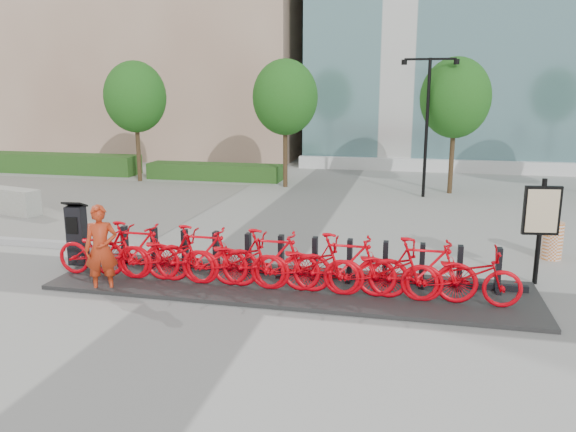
% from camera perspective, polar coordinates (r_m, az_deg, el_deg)
% --- Properties ---
extents(ground, '(120.00, 120.00, 0.00)m').
position_cam_1_polar(ground, '(11.45, -6.61, -7.24)').
color(ground, '#A0A09C').
extents(gravel_patch, '(14.00, 14.00, 0.00)m').
position_cam_1_polar(gravel_patch, '(22.25, -25.30, 1.42)').
color(gravel_patch, slate).
rests_on(gravel_patch, ground).
extents(hedge_a, '(10.00, 1.40, 0.90)m').
position_cam_1_polar(hedge_a, '(29.70, -23.86, 4.97)').
color(hedge_a, '#1F451D').
rests_on(hedge_a, ground).
extents(hedge_b, '(6.00, 1.20, 0.70)m').
position_cam_1_polar(hedge_b, '(25.14, -7.47, 4.50)').
color(hedge_b, '#1F451D').
rests_on(hedge_b, ground).
extents(tree_0, '(2.60, 2.60, 5.10)m').
position_cam_1_polar(tree_0, '(25.02, -15.25, 11.58)').
color(tree_0, '#473526').
rests_on(tree_0, ground).
extents(tree_1, '(2.60, 2.60, 5.10)m').
position_cam_1_polar(tree_1, '(22.73, -0.28, 11.94)').
color(tree_1, '#473526').
rests_on(tree_1, ground).
extents(tree_2, '(2.60, 2.60, 5.10)m').
position_cam_1_polar(tree_2, '(22.18, 16.65, 11.41)').
color(tree_2, '#473526').
rests_on(tree_2, ground).
extents(streetlamp, '(2.00, 0.20, 5.00)m').
position_cam_1_polar(streetlamp, '(21.15, 13.99, 10.28)').
color(streetlamp, black).
rests_on(streetlamp, ground).
extents(dock_pad, '(9.60, 2.40, 0.08)m').
position_cam_1_polar(dock_pad, '(11.37, 0.13, -7.09)').
color(dock_pad, '#252525').
rests_on(dock_pad, ground).
extents(dock_rail_posts, '(8.02, 0.50, 0.85)m').
position_cam_1_polar(dock_rail_posts, '(11.65, 0.94, -4.19)').
color(dock_rail_posts, black).
rests_on(dock_rail_posts, dock_pad).
extents(bike_0, '(2.04, 0.71, 1.07)m').
position_cam_1_polar(bike_0, '(12.31, -18.28, -3.38)').
color(bike_0, '#D3000B').
rests_on(bike_0, dock_pad).
extents(bike_1, '(1.98, 0.56, 1.19)m').
position_cam_1_polar(bike_1, '(11.94, -15.33, -3.38)').
color(bike_1, '#D3000B').
rests_on(bike_1, dock_pad).
extents(bike_2, '(2.04, 0.71, 1.07)m').
position_cam_1_polar(bike_2, '(11.64, -12.17, -3.92)').
color(bike_2, '#D3000B').
rests_on(bike_2, dock_pad).
extents(bike_3, '(1.98, 0.56, 1.19)m').
position_cam_1_polar(bike_3, '(11.35, -8.88, -3.91)').
color(bike_3, '#D3000B').
rests_on(bike_3, dock_pad).
extents(bike_4, '(2.04, 0.71, 1.07)m').
position_cam_1_polar(bike_4, '(11.13, -5.41, -4.47)').
color(bike_4, '#D3000B').
rests_on(bike_4, dock_pad).
extents(bike_5, '(1.98, 0.56, 1.19)m').
position_cam_1_polar(bike_5, '(10.91, -1.81, -4.44)').
color(bike_5, '#D3000B').
rests_on(bike_5, dock_pad).
extents(bike_6, '(2.04, 0.71, 1.07)m').
position_cam_1_polar(bike_6, '(10.78, 1.91, -4.99)').
color(bike_6, '#D3000B').
rests_on(bike_6, dock_pad).
extents(bike_7, '(1.98, 0.56, 1.19)m').
position_cam_1_polar(bike_7, '(10.66, 5.73, -4.92)').
color(bike_7, '#D3000B').
rests_on(bike_7, dock_pad).
extents(bike_8, '(2.04, 0.71, 1.07)m').
position_cam_1_polar(bike_8, '(10.62, 9.60, -5.44)').
color(bike_8, '#D3000B').
rests_on(bike_8, dock_pad).
extents(bike_9, '(1.98, 0.56, 1.19)m').
position_cam_1_polar(bike_9, '(10.59, 13.52, -5.33)').
color(bike_9, '#D3000B').
rests_on(bike_9, dock_pad).
extents(bike_10, '(2.04, 0.71, 1.07)m').
position_cam_1_polar(bike_10, '(10.65, 17.39, -5.81)').
color(bike_10, '#D3000B').
rests_on(bike_10, dock_pad).
extents(kiosk, '(0.48, 0.41, 1.44)m').
position_cam_1_polar(kiosk, '(13.29, -20.64, -1.71)').
color(kiosk, black).
rests_on(kiosk, dock_pad).
extents(worker_red, '(0.74, 0.62, 1.74)m').
position_cam_1_polar(worker_red, '(11.48, -18.45, -3.21)').
color(worker_red, '#AE2F13').
rests_on(worker_red, ground).
extents(construction_barrel, '(0.51, 0.51, 0.89)m').
position_cam_1_polar(construction_barrel, '(14.52, 25.29, -2.27)').
color(construction_barrel, orange).
rests_on(construction_barrel, ground).
extents(jersey_barrier, '(2.20, 1.08, 0.82)m').
position_cam_1_polar(jersey_barrier, '(20.02, -26.30, 1.37)').
color(jersey_barrier, '#A9A9A8').
rests_on(jersey_barrier, ground).
extents(map_sign, '(0.72, 0.21, 2.18)m').
position_cam_1_polar(map_sign, '(12.29, 24.35, 0.08)').
color(map_sign, black).
rests_on(map_sign, ground).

